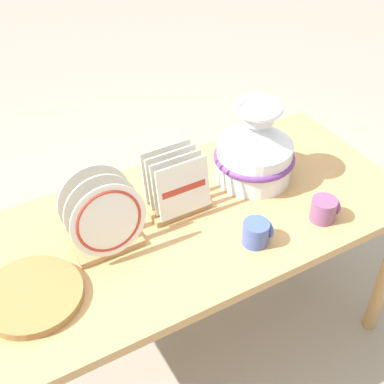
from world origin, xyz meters
TOP-DOWN VIEW (x-y plane):
  - ground_plane at (0.00, 0.00)m, footprint 14.00×14.00m
  - display_table at (0.00, 0.00)m, footprint 1.51×0.71m
  - ceramic_vase at (0.30, 0.08)m, footprint 0.29×0.29m
  - dish_rack_round_plates at (-0.30, 0.01)m, footprint 0.24×0.16m
  - dish_rack_square_plates at (-0.02, 0.07)m, footprint 0.21×0.15m
  - wicker_charger_stack at (-0.57, -0.08)m, footprint 0.29×0.29m
  - mug_plum_glaze at (0.38, -0.22)m, footprint 0.09×0.08m
  - mug_cobalt_glaze at (0.12, -0.20)m, footprint 0.09×0.08m

SIDE VIEW (x-z plane):
  - ground_plane at x=0.00m, z-range 0.00..0.00m
  - display_table at x=0.00m, z-range 0.27..0.97m
  - wicker_charger_stack at x=-0.57m, z-range 0.70..0.73m
  - mug_plum_glaze at x=0.38m, z-range 0.70..0.78m
  - mug_cobalt_glaze at x=0.12m, z-range 0.70..0.78m
  - dish_rack_square_plates at x=-0.02m, z-range 0.67..0.88m
  - dish_rack_round_plates at x=-0.30m, z-range 0.68..0.94m
  - ceramic_vase at x=0.30m, z-range 0.68..0.98m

